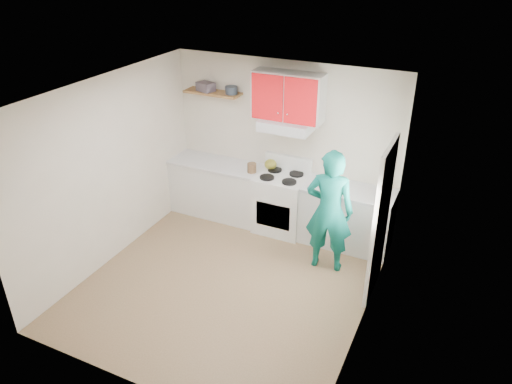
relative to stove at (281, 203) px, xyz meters
The scene contains 21 objects.
floor 1.64m from the stove, 93.63° to the right, with size 3.80×3.80×0.00m, color brown.
ceiling 2.66m from the stove, 93.63° to the right, with size 3.60×3.80×0.04m, color white.
back_wall 0.91m from the stove, 107.10° to the left, with size 3.60×0.04×2.60m, color beige.
front_wall 3.58m from the stove, 91.65° to the right, with size 3.60×0.04×2.60m, color beige.
left_wall 2.61m from the stove, 140.34° to the right, with size 0.04×3.80×2.60m, color beige.
right_wall 2.46m from the stove, 42.81° to the right, with size 0.04×3.80×2.60m, color beige.
door 1.97m from the stove, 27.58° to the right, with size 0.05×0.85×2.05m, color white.
door_glass 2.11m from the stove, 27.97° to the right, with size 0.01×0.55×0.95m, color white.
counter_left 1.14m from the stove, behind, with size 1.52×0.60×0.90m, color silver.
counter_right 1.04m from the stove, ahead, with size 1.32×0.60×0.90m, color silver.
stove is the anchor object (origin of this frame).
range_hood 1.24m from the stove, 90.00° to the left, with size 0.76×0.44×0.15m, color silver.
upper_cabinets 1.67m from the stove, 90.00° to the left, with size 1.02×0.33×0.70m, color red.
shelf 2.01m from the stove, behind, with size 0.90×0.30×0.04m, color brown.
books 2.14m from the stove, behind, with size 0.26×0.19×0.14m, color #483F48.
tin 1.89m from the stove, 168.82° to the left, with size 0.19×0.19×0.12m, color #333D4C.
kettle 0.63m from the stove, 146.38° to the left, with size 0.19×0.19×0.16m, color olive.
crock 0.71m from the stove, behind, with size 0.14×0.14×0.17m, color #4D3621.
cutting_board 0.95m from the stove, ahead, with size 0.29×0.21×0.02m, color olive.
silicone_mat 1.57m from the stove, ahead, with size 0.33×0.28×0.01m, color red.
person 1.23m from the stove, 34.14° to the right, with size 0.64×0.42×1.77m, color #0B6457.
Camera 1 is at (2.57, -4.60, 4.11)m, focal length 34.13 mm.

